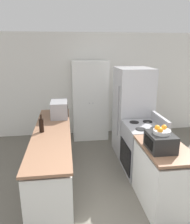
{
  "coord_description": "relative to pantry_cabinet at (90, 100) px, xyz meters",
  "views": [
    {
      "loc": [
        -0.53,
        -2.0,
        2.22
      ],
      "look_at": [
        0.0,
        1.97,
        1.05
      ],
      "focal_mm": 35.0,
      "sensor_mm": 36.0,
      "label": 1
    }
  ],
  "objects": [
    {
      "name": "counter_right",
      "position": [
        0.74,
        -2.69,
        -0.53
      ],
      "size": [
        0.6,
        0.98,
        0.91
      ],
      "color": "silver",
      "rests_on": "ground_plane"
    },
    {
      "name": "stove",
      "position": [
        0.76,
        -1.81,
        -0.51
      ],
      "size": [
        0.66,
        0.75,
        1.07
      ],
      "color": "#9E9EA3",
      "rests_on": "ground_plane"
    },
    {
      "name": "wall_back",
      "position": [
        -0.05,
        0.33,
        0.33
      ],
      "size": [
        7.0,
        0.06,
        2.6
      ],
      "color": "white",
      "rests_on": "ground_plane"
    },
    {
      "name": "microwave",
      "position": [
        -0.73,
        -1.08,
        0.1
      ],
      "size": [
        0.33,
        0.52,
        0.31
      ],
      "color": "#939399",
      "rests_on": "counter_left"
    },
    {
      "name": "refrigerator",
      "position": [
        0.79,
        -1.01,
        -0.05
      ],
      "size": [
        0.72,
        0.77,
        1.85
      ],
      "color": "#B7B7BC",
      "rests_on": "ground_plane"
    },
    {
      "name": "fruit_bowl",
      "position": [
        0.64,
        -2.74,
        0.21
      ],
      "size": [
        0.23,
        0.23,
        0.1
      ],
      "color": "silver",
      "rests_on": "toaster_oven"
    },
    {
      "name": "counter_left",
      "position": [
        -0.84,
        -1.85,
        -0.53
      ],
      "size": [
        0.6,
        2.65,
        0.91
      ],
      "color": "silver",
      "rests_on": "ground_plane"
    },
    {
      "name": "toaster_oven",
      "position": [
        0.64,
        -2.75,
        0.06
      ],
      "size": [
        0.34,
        0.4,
        0.23
      ],
      "color": "black",
      "rests_on": "counter_right"
    },
    {
      "name": "pantry_cabinet",
      "position": [
        0.0,
        0.0,
        0.0
      ],
      "size": [
        0.86,
        0.59,
        1.94
      ],
      "color": "white",
      "rests_on": "ground_plane"
    },
    {
      "name": "wine_bottle",
      "position": [
        -1.0,
        -1.88,
        0.06
      ],
      "size": [
        0.08,
        0.08,
        0.3
      ],
      "color": "black",
      "rests_on": "counter_left"
    }
  ]
}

